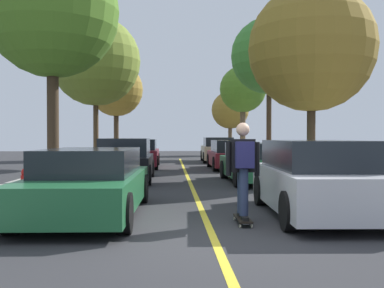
{
  "coord_description": "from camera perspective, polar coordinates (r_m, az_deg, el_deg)",
  "views": [
    {
      "loc": [
        -0.63,
        -6.32,
        1.49
      ],
      "look_at": [
        0.18,
        10.4,
        1.22
      ],
      "focal_mm": 41.48,
      "sensor_mm": 36.0,
      "label": 1
    }
  ],
  "objects": [
    {
      "name": "center_line",
      "position": [
        10.44,
        0.71,
        -7.25
      ],
      "size": [
        0.12,
        39.2,
        0.01
      ],
      "primitive_type": "cube",
      "color": "gold",
      "rests_on": "ground"
    },
    {
      "name": "parked_car_left_near",
      "position": [
        15.15,
        -8.56,
        -2.06
      ],
      "size": [
        1.87,
        4.24,
        1.43
      ],
      "color": "black",
      "rests_on": "ground"
    },
    {
      "name": "street_tree_right_near",
      "position": [
        22.47,
        9.88,
        11.07
      ],
      "size": [
        3.75,
        3.75,
        7.2
      ],
      "color": "#3D2D1E",
      "rests_on": "sidewalk_right"
    },
    {
      "name": "parked_car_left_far",
      "position": [
        21.73,
        -6.8,
        -1.23
      ],
      "size": [
        1.94,
        4.61,
        1.37
      ],
      "color": "maroon",
      "rests_on": "ground"
    },
    {
      "name": "parked_car_left_nearest",
      "position": [
        8.65,
        -12.97,
        -4.85
      ],
      "size": [
        2.02,
        4.67,
        1.26
      ],
      "color": "#1E5B33",
      "rests_on": "ground"
    },
    {
      "name": "skateboard",
      "position": [
        7.74,
        6.53,
        -9.51
      ],
      "size": [
        0.23,
        0.84,
        0.1
      ],
      "color": "black",
      "rests_on": "ground"
    },
    {
      "name": "street_tree_right_far",
      "position": [
        30.04,
        6.55,
        6.95
      ],
      "size": [
        3.11,
        3.11,
        6.1
      ],
      "color": "brown",
      "rests_on": "sidewalk_right"
    },
    {
      "name": "street_tree_left_far",
      "position": [
        29.8,
        -9.73,
        6.87
      ],
      "size": [
        3.52,
        3.52,
        6.22
      ],
      "color": "#3D2D1E",
      "rests_on": "sidewalk_left"
    },
    {
      "name": "street_tree_left_near",
      "position": [
        22.05,
        -12.28,
        10.34
      ],
      "size": [
        4.27,
        4.27,
        7.1
      ],
      "color": "#4C3823",
      "rests_on": "sidewalk_left"
    },
    {
      "name": "skateboarder",
      "position": [
        7.59,
        6.59,
        -2.6
      ],
      "size": [
        0.58,
        0.7,
        1.63
      ],
      "color": "black",
      "rests_on": "skateboard"
    },
    {
      "name": "parked_car_right_farthest",
      "position": [
        26.24,
        3.32,
        -0.76
      ],
      "size": [
        1.94,
        4.11,
        1.45
      ],
      "color": "#BCAD89",
      "rests_on": "ground"
    },
    {
      "name": "parked_car_right_near",
      "position": [
        14.68,
        8.17,
        -2.36
      ],
      "size": [
        1.99,
        4.24,
        1.28
      ],
      "color": "#1E5B33",
      "rests_on": "ground"
    },
    {
      "name": "parked_car_right_nearest",
      "position": [
        8.7,
        15.96,
        -4.25
      ],
      "size": [
        2.08,
        4.15,
        1.42
      ],
      "color": "#B7B7BC",
      "rests_on": "ground"
    },
    {
      "name": "ground",
      "position": [
        6.52,
        2.9,
        -12.27
      ],
      "size": [
        80.0,
        80.0,
        0.0
      ],
      "primitive_type": "plane",
      "color": "#2D2D30"
    },
    {
      "name": "parked_car_right_far",
      "position": [
        20.48,
        5.04,
        -1.38
      ],
      "size": [
        1.96,
        4.31,
        1.33
      ],
      "color": "maroon",
      "rests_on": "ground"
    },
    {
      "name": "street_tree_right_nearest",
      "position": [
        16.08,
        15.11,
        11.75
      ],
      "size": [
        4.34,
        4.34,
        6.55
      ],
      "color": "#3D2D1E",
      "rests_on": "sidewalk_right"
    },
    {
      "name": "fire_hydrant",
      "position": [
        9.93,
        -20.59,
        -4.93
      ],
      "size": [
        0.2,
        0.2,
        0.7
      ],
      "color": "#B2140F",
      "rests_on": "sidewalk_left"
    },
    {
      "name": "street_tree_right_farthest",
      "position": [
        36.18,
        4.93,
        4.34
      ],
      "size": [
        3.03,
        3.03,
        5.04
      ],
      "color": "brown",
      "rests_on": "sidewalk_right"
    },
    {
      "name": "street_tree_left_nearest",
      "position": [
        14.64,
        -17.51,
        15.92
      ],
      "size": [
        4.03,
        4.03,
        7.19
      ],
      "color": "#3D2D1E",
      "rests_on": "sidewalk_left"
    }
  ]
}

